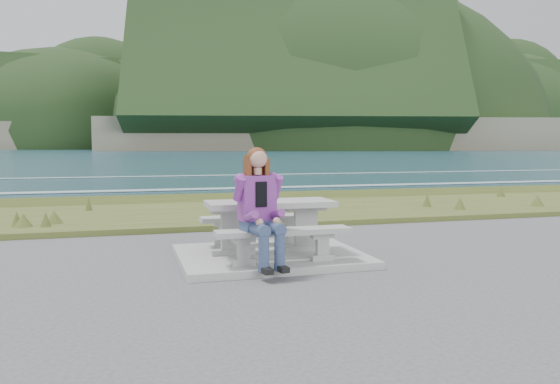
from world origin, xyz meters
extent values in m
cube|color=#9D9C98|center=(0.00, 0.00, 0.05)|extent=(2.60, 2.10, 0.10)
cube|color=#9D9C98|center=(-0.54, 0.00, 0.14)|extent=(0.62, 0.12, 0.08)
cube|color=#9D9C98|center=(-0.54, 0.00, 0.44)|extent=(0.34, 0.09, 0.51)
cube|color=#9D9C98|center=(-0.54, 0.00, 0.73)|extent=(0.62, 0.12, 0.08)
cube|color=#9D9C98|center=(0.54, 0.00, 0.14)|extent=(0.62, 0.12, 0.08)
cube|color=#9D9C98|center=(0.54, 0.00, 0.44)|extent=(0.34, 0.09, 0.51)
cube|color=#9D9C98|center=(0.54, 0.00, 0.73)|extent=(0.62, 0.12, 0.08)
cube|color=#9D9C98|center=(0.00, 0.00, 0.81)|extent=(1.80, 0.75, 0.08)
cube|color=#9D9C98|center=(-0.54, -0.70, 0.14)|extent=(0.30, 0.12, 0.08)
cube|color=#9D9C98|center=(-0.54, -0.70, 0.29)|extent=(0.17, 0.09, 0.22)
cube|color=#9D9C98|center=(-0.54, -0.70, 0.44)|extent=(0.30, 0.12, 0.08)
cube|color=#9D9C98|center=(0.54, -0.70, 0.14)|extent=(0.30, 0.12, 0.08)
cube|color=#9D9C98|center=(0.54, -0.70, 0.29)|extent=(0.17, 0.09, 0.22)
cube|color=#9D9C98|center=(0.54, -0.70, 0.44)|extent=(0.30, 0.12, 0.08)
cube|color=#9D9C98|center=(0.00, -0.70, 0.52)|extent=(1.80, 0.35, 0.07)
cube|color=#9D9C98|center=(-0.54, 0.70, 0.14)|extent=(0.30, 0.12, 0.08)
cube|color=#9D9C98|center=(-0.54, 0.70, 0.29)|extent=(0.17, 0.09, 0.22)
cube|color=#9D9C98|center=(-0.54, 0.70, 0.44)|extent=(0.30, 0.12, 0.08)
cube|color=#9D9C98|center=(0.54, 0.70, 0.14)|extent=(0.30, 0.12, 0.08)
cube|color=#9D9C98|center=(0.54, 0.70, 0.29)|extent=(0.17, 0.09, 0.22)
cube|color=#9D9C98|center=(0.54, 0.70, 0.44)|extent=(0.30, 0.12, 0.08)
cube|color=#9D9C98|center=(0.00, 0.70, 0.52)|extent=(1.80, 0.35, 0.07)
cube|color=#334B1C|center=(0.00, 5.00, 0.00)|extent=(160.00, 4.50, 0.22)
cube|color=#716A55|center=(0.00, 7.90, 0.00)|extent=(160.00, 0.80, 2.20)
plane|color=#1C4050|center=(0.00, 430.00, -1.80)|extent=(1600.00, 1600.00, 0.00)
cube|color=silver|center=(0.00, 14.00, -1.74)|extent=(220.00, 3.00, 0.06)
cube|color=silver|center=(0.00, 22.00, -1.74)|extent=(220.00, 2.00, 0.06)
cube|color=silver|center=(0.00, 34.00, -1.74)|extent=(220.00, 1.40, 0.06)
cube|color=silver|center=(0.00, 52.00, -1.74)|extent=(220.00, 1.00, 0.06)
cube|color=#716A55|center=(130.00, 330.00, 7.20)|extent=(296.14, 193.70, 18.00)
ellipsoid|color=black|center=(130.00, 330.00, 10.20)|extent=(311.77, 210.10, 196.94)
cube|color=#716A55|center=(320.00, 420.00, 7.20)|extent=(224.66, 148.06, 18.00)
ellipsoid|color=black|center=(320.00, 420.00, 10.20)|extent=(236.23, 161.33, 150.60)
cube|color=#716A55|center=(-40.00, 440.00, 7.20)|extent=(201.55, 149.04, 18.00)
ellipsoid|color=black|center=(-40.00, 440.00, 10.20)|extent=(211.86, 162.91, 127.43)
cube|color=#716A55|center=(480.00, 520.00, 7.20)|extent=(197.87, 126.05, 18.00)
ellipsoid|color=black|center=(480.00, 520.00, 10.20)|extent=(207.79, 137.80, 110.05)
cube|color=navy|center=(-0.31, -0.93, 0.39)|extent=(0.53, 0.83, 0.58)
cube|color=#853293|center=(-0.35, -0.68, 0.97)|extent=(0.49, 0.33, 0.58)
sphere|color=tan|center=(-0.35, -0.70, 1.47)|extent=(0.25, 0.25, 0.25)
sphere|color=#532A12|center=(-0.35, -0.67, 1.48)|extent=(0.27, 0.27, 0.27)
camera|label=1|loc=(-1.98, -7.48, 1.65)|focal=35.00mm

